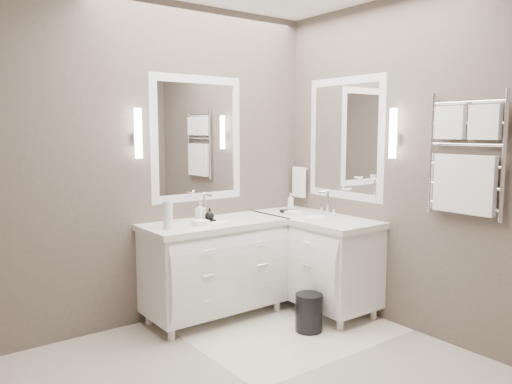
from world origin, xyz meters
TOP-DOWN VIEW (x-y plane):
  - wall_back at (0.00, 1.50)m, footprint 3.20×0.01m
  - wall_right at (1.60, 0.00)m, footprint 0.01×3.00m
  - vanity_back at (0.45, 1.23)m, footprint 1.24×0.59m
  - vanity_right at (1.33, 0.90)m, footprint 0.59×1.24m
  - mirror_back at (0.45, 1.49)m, footprint 0.90×0.02m
  - mirror_right at (1.59, 0.80)m, footprint 0.02×0.90m
  - sconce_back at (-0.13, 1.43)m, footprint 0.06×0.06m
  - sconce_right at (1.53, 0.22)m, footprint 0.06×0.06m
  - towel_bar_corner at (1.54, 1.36)m, footprint 0.03×0.22m
  - towel_ladder at (1.55, -0.40)m, footprint 0.06×0.58m
  - waste_bin at (0.90, 0.51)m, footprint 0.26×0.26m
  - amenity_tray_back at (0.37, 1.24)m, footprint 0.18×0.15m
  - amenity_tray_right at (1.26, 1.16)m, footprint 0.14×0.18m
  - water_bottle at (-0.01, 1.17)m, footprint 0.09×0.09m
  - soap_bottle_a at (0.34, 1.26)m, footprint 0.08×0.08m
  - soap_bottle_b at (0.40, 1.21)m, footprint 0.09×0.09m
  - soap_bottle_c at (1.26, 1.16)m, footprint 0.08×0.08m

SIDE VIEW (x-z plane):
  - waste_bin at x=0.90m, z-range 0.00..0.31m
  - vanity_back at x=0.45m, z-range 0.00..0.97m
  - vanity_right at x=1.33m, z-range 0.00..0.97m
  - amenity_tray_back at x=0.37m, z-range 0.85..0.87m
  - amenity_tray_right at x=1.26m, z-range 0.85..0.88m
  - soap_bottle_b at x=0.40m, z-range 0.87..0.97m
  - soap_bottle_a at x=0.34m, z-range 0.87..1.02m
  - soap_bottle_c at x=1.26m, z-range 0.88..1.04m
  - water_bottle at x=-0.01m, z-range 0.85..1.07m
  - towel_bar_corner at x=1.54m, z-range 0.97..1.27m
  - wall_back at x=0.00m, z-range 0.00..2.70m
  - wall_right at x=1.60m, z-range 0.00..2.70m
  - towel_ladder at x=1.55m, z-range 0.94..1.84m
  - mirror_back at x=0.45m, z-range 1.00..2.10m
  - mirror_right at x=1.59m, z-range 1.00..2.10m
  - sconce_back at x=-0.13m, z-range 1.39..1.79m
  - sconce_right at x=1.53m, z-range 1.39..1.79m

